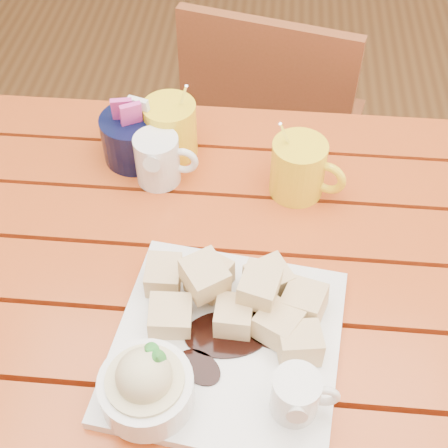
# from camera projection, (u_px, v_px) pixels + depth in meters

# --- Properties ---
(table) EXTENTS (1.20, 0.79, 0.75)m
(table) POSITION_uv_depth(u_px,v_px,m) (219.00, 323.00, 0.96)
(table) COLOR #A43E15
(table) RESTS_ON ground
(dessert_plate) EXTENTS (0.32, 0.32, 0.11)m
(dessert_plate) POSITION_uv_depth(u_px,v_px,m) (212.00, 345.00, 0.77)
(dessert_plate) COLOR white
(dessert_plate) RESTS_ON table
(coffee_mug_left) EXTENTS (0.12, 0.09, 0.15)m
(coffee_mug_left) POSITION_uv_depth(u_px,v_px,m) (169.00, 128.00, 1.03)
(coffee_mug_left) COLOR yellow
(coffee_mug_left) RESTS_ON table
(coffee_mug_right) EXTENTS (0.12, 0.09, 0.14)m
(coffee_mug_right) POSITION_uv_depth(u_px,v_px,m) (300.00, 168.00, 0.96)
(coffee_mug_right) COLOR yellow
(coffee_mug_right) RESTS_ON table
(cream_pitcher) EXTENTS (0.10, 0.09, 0.09)m
(cream_pitcher) POSITION_uv_depth(u_px,v_px,m) (159.00, 159.00, 0.98)
(cream_pitcher) COLOR white
(cream_pitcher) RESTS_ON table
(sugar_caddy) EXTENTS (0.11, 0.11, 0.12)m
(sugar_caddy) POSITION_uv_depth(u_px,v_px,m) (134.00, 136.00, 1.02)
(sugar_caddy) COLOR black
(sugar_caddy) RESTS_ON table
(chair_far) EXTENTS (0.47, 0.47, 0.81)m
(chair_far) POSITION_uv_depth(u_px,v_px,m) (272.00, 132.00, 1.55)
(chair_far) COLOR brown
(chair_far) RESTS_ON ground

